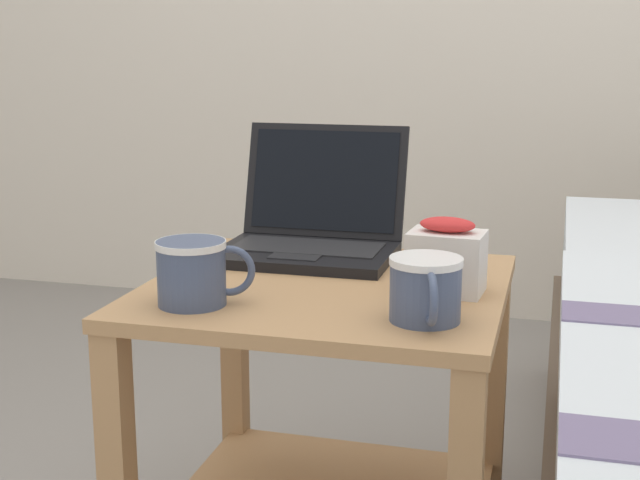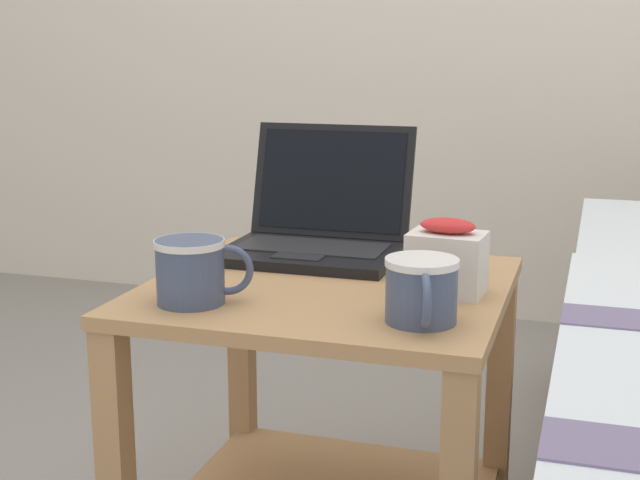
{
  "view_description": "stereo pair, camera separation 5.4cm",
  "coord_description": "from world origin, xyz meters",
  "px_view_note": "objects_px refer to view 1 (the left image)",
  "views": [
    {
      "loc": [
        0.35,
        -1.33,
        0.91
      ],
      "look_at": [
        0.0,
        -0.04,
        0.61
      ],
      "focal_mm": 50.0,
      "sensor_mm": 36.0,
      "label": 1
    },
    {
      "loc": [
        0.4,
        -1.31,
        0.91
      ],
      "look_at": [
        0.0,
        -0.04,
        0.61
      ],
      "focal_mm": 50.0,
      "sensor_mm": 36.0,
      "label": 2
    }
  ],
  "objects_px": {
    "mug_front_left": "(426,286)",
    "cell_phone": "(451,262)",
    "laptop": "(312,229)",
    "mug_front_right": "(193,269)",
    "snack_bag": "(447,258)"
  },
  "relations": [
    {
      "from": "mug_front_left",
      "to": "cell_phone",
      "type": "height_order",
      "value": "mug_front_left"
    },
    {
      "from": "laptop",
      "to": "mug_front_right",
      "type": "xyz_separation_m",
      "value": [
        -0.08,
        -0.35,
        0.01
      ]
    },
    {
      "from": "cell_phone",
      "to": "mug_front_left",
      "type": "bearing_deg",
      "value": -89.23
    },
    {
      "from": "laptop",
      "to": "snack_bag",
      "type": "bearing_deg",
      "value": -34.96
    },
    {
      "from": "mug_front_right",
      "to": "snack_bag",
      "type": "distance_m",
      "value": 0.39
    },
    {
      "from": "mug_front_right",
      "to": "snack_bag",
      "type": "height_order",
      "value": "snack_bag"
    },
    {
      "from": "mug_front_right",
      "to": "laptop",
      "type": "bearing_deg",
      "value": 77.39
    },
    {
      "from": "mug_front_left",
      "to": "cell_phone",
      "type": "bearing_deg",
      "value": 90.77
    },
    {
      "from": "laptop",
      "to": "mug_front_right",
      "type": "relative_size",
      "value": 2.19
    },
    {
      "from": "laptop",
      "to": "mug_front_left",
      "type": "bearing_deg",
      "value": -52.97
    },
    {
      "from": "laptop",
      "to": "mug_front_right",
      "type": "bearing_deg",
      "value": -102.61
    },
    {
      "from": "mug_front_right",
      "to": "cell_phone",
      "type": "height_order",
      "value": "mug_front_right"
    },
    {
      "from": "mug_front_left",
      "to": "mug_front_right",
      "type": "bearing_deg",
      "value": -178.37
    },
    {
      "from": "mug_front_left",
      "to": "cell_phone",
      "type": "xyz_separation_m",
      "value": [
        -0.0,
        0.33,
        -0.05
      ]
    },
    {
      "from": "mug_front_left",
      "to": "snack_bag",
      "type": "relative_size",
      "value": 1.16
    }
  ]
}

